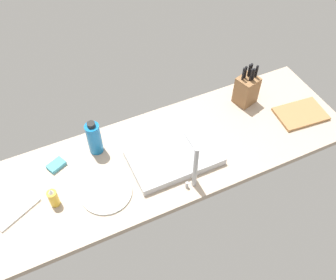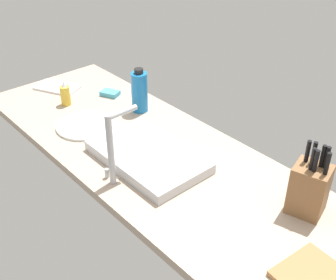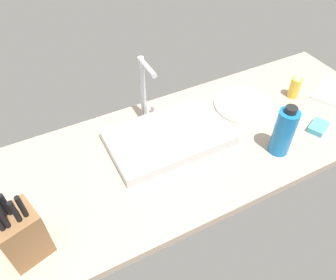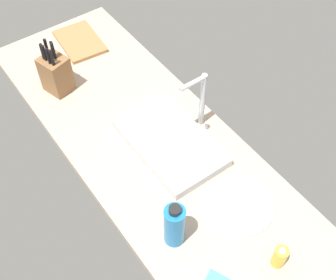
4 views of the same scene
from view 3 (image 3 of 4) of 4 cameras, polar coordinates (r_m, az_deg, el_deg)
countertop_slab at (r=128.42cm, az=0.40°, el=-2.65°), size 199.57×64.98×3.50cm
sink_basin at (r=129.86cm, az=0.08°, el=0.50°), size 46.84×28.56×4.26cm
faucet at (r=131.84cm, az=-3.96°, el=9.37°), size 5.50×13.15×28.53cm
knife_block at (r=104.07cm, az=-24.01°, el=-14.59°), size 13.96×13.27×25.89cm
soap_bottle at (r=160.44cm, az=21.05°, el=8.54°), size 4.75×4.75×12.34cm
water_bottle at (r=128.05cm, az=19.34°, el=1.38°), size 7.62×7.62×21.32cm
dinner_plate at (r=151.00cm, az=12.81°, el=5.93°), size 25.63×25.63×1.20cm
dish_towel at (r=173.38cm, az=26.30°, el=7.69°), size 25.40×20.67×1.20cm
dish_sponge at (r=148.85cm, az=24.47°, el=2.07°), size 10.67×9.17×2.40cm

